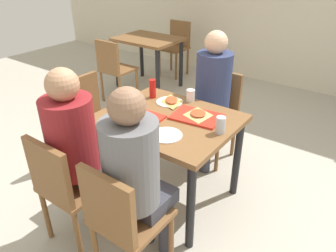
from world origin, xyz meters
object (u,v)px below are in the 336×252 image
at_px(person_in_red, 77,143).
at_px(background_chair_near, 114,67).
at_px(foil_bundle, 124,99).
at_px(background_chair_far, 177,44).
at_px(chair_near_right, 122,218).
at_px(pizza_slice_b, 198,114).
at_px(tray_red_far, 197,117).
at_px(soda_can, 221,125).
at_px(chair_left_end, 91,115).
at_px(plastic_cup_a, 190,95).
at_px(person_far_side, 211,90).
at_px(pizza_slice_c, 172,101).
at_px(chair_near_left, 65,185).
at_px(paper_plate_center, 169,102).
at_px(paper_plate_near_edge, 166,135).
at_px(condiment_bottle, 153,89).
at_px(tray_red_near, 138,117).
at_px(plastic_cup_b, 140,131).
at_px(pizza_slice_a, 135,115).
at_px(chair_far_side, 216,109).
at_px(background_table, 148,47).
at_px(main_table, 168,130).
at_px(person_in_brown_jacket, 136,171).

relative_size(person_in_red, background_chair_near, 1.48).
bearing_deg(foil_bundle, background_chair_far, 116.19).
xyz_separation_m(chair_near_right, pizza_slice_b, (-0.07, 0.94, 0.26)).
distance_m(tray_red_far, soda_can, 0.28).
relative_size(chair_left_end, plastic_cup_a, 8.63).
distance_m(chair_left_end, person_in_red, 0.95).
distance_m(person_far_side, plastic_cup_a, 0.31).
bearing_deg(soda_can, person_far_side, 123.88).
bearing_deg(pizza_slice_c, chair_left_end, -162.58).
bearing_deg(chair_near_left, person_far_side, 80.19).
bearing_deg(paper_plate_center, paper_plate_near_edge, -56.50).
relative_size(chair_near_right, pizza_slice_c, 3.37).
bearing_deg(condiment_bottle, paper_plate_near_edge, -43.66).
xyz_separation_m(chair_near_right, soda_can, (0.18, 0.82, 0.30)).
relative_size(chair_left_end, foil_bundle, 8.63).
distance_m(tray_red_near, background_chair_near, 2.03).
distance_m(person_far_side, paper_plate_center, 0.46).
bearing_deg(plastic_cup_b, pizza_slice_a, 137.97).
bearing_deg(background_chair_far, pizza_slice_a, -61.08).
bearing_deg(pizza_slice_a, tray_red_near, 33.53).
distance_m(pizza_slice_c, plastic_cup_b, 0.61).
distance_m(chair_left_end, condiment_bottle, 0.68).
bearing_deg(chair_near_right, background_chair_near, 135.42).
relative_size(chair_far_side, background_chair_near, 1.00).
xyz_separation_m(plastic_cup_b, foil_bundle, (-0.45, 0.33, 0.00)).
bearing_deg(background_table, pizza_slice_a, -53.08).
relative_size(person_far_side, paper_plate_near_edge, 5.79).
xyz_separation_m(paper_plate_center, background_table, (-1.57, 1.65, -0.13)).
distance_m(chair_left_end, tray_red_near, 0.77).
bearing_deg(pizza_slice_c, pizza_slice_b, -17.05).
bearing_deg(background_table, paper_plate_center, -46.44).
relative_size(main_table, chair_left_end, 1.17).
distance_m(foil_bundle, background_chair_far, 2.95).
relative_size(paper_plate_center, soda_can, 1.80).
height_order(chair_left_end, soda_can, soda_can).
relative_size(chair_near_right, background_table, 0.96).
bearing_deg(main_table, pizza_slice_a, -140.99).
bearing_deg(chair_near_right, person_in_red, 164.43).
distance_m(chair_left_end, paper_plate_center, 0.81).
distance_m(tray_red_near, condiment_bottle, 0.41).
relative_size(pizza_slice_b, foil_bundle, 2.56).
distance_m(chair_near_left, plastic_cup_b, 0.60).
distance_m(main_table, paper_plate_center, 0.30).
xyz_separation_m(chair_far_side, person_in_brown_jacket, (0.25, -1.46, 0.25)).
relative_size(pizza_slice_a, background_chair_near, 0.23).
bearing_deg(plastic_cup_a, pizza_slice_c, -133.18).
xyz_separation_m(paper_plate_center, pizza_slice_a, (-0.04, -0.38, 0.02)).
height_order(pizza_slice_a, pizza_slice_c, pizza_slice_a).
xyz_separation_m(plastic_cup_a, background_chair_far, (-1.70, 2.26, -0.29)).
xyz_separation_m(tray_red_near, condiment_bottle, (-0.15, 0.37, 0.07)).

